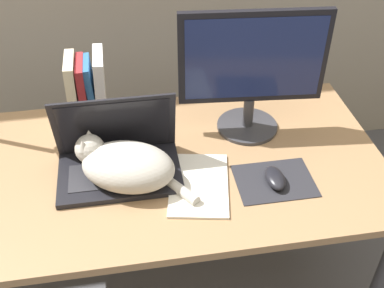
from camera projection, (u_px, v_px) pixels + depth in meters
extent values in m
cube|color=#93704C|center=(162.00, 167.00, 1.56)|extent=(1.44, 0.76, 0.03)
cylinder|color=#38383D|center=(308.00, 162.00, 2.12)|extent=(0.04, 0.04, 0.69)
cube|color=black|center=(120.00, 174.00, 1.50)|extent=(0.38, 0.24, 0.02)
cube|color=#28282D|center=(120.00, 174.00, 1.48)|extent=(0.31, 0.12, 0.00)
cube|color=black|center=(115.00, 125.00, 1.49)|extent=(0.38, 0.06, 0.23)
cube|color=black|center=(115.00, 126.00, 1.49)|extent=(0.34, 0.05, 0.20)
ellipsoid|color=#B2ADA3|center=(128.00, 167.00, 1.44)|extent=(0.33, 0.28, 0.13)
sphere|color=#B2ADA3|center=(90.00, 149.00, 1.46)|extent=(0.09, 0.09, 0.09)
cone|color=#B2ADA3|center=(89.00, 135.00, 1.46)|extent=(0.04, 0.04, 0.03)
cone|color=#B2ADA3|center=(83.00, 145.00, 1.42)|extent=(0.04, 0.04, 0.03)
cylinder|color=#B2ADA3|center=(180.00, 190.00, 1.43)|extent=(0.11, 0.13, 0.03)
cylinder|color=#333338|center=(247.00, 126.00, 1.70)|extent=(0.21, 0.21, 0.01)
cylinder|color=#333338|center=(248.00, 112.00, 1.66)|extent=(0.04, 0.04, 0.11)
cube|color=black|center=(253.00, 58.00, 1.53)|extent=(0.48, 0.06, 0.32)
cube|color=navy|center=(255.00, 59.00, 1.52)|extent=(0.44, 0.04, 0.28)
cube|color=#232328|center=(274.00, 181.00, 1.48)|extent=(0.24, 0.18, 0.00)
ellipsoid|color=black|center=(275.00, 178.00, 1.47)|extent=(0.06, 0.11, 0.03)
cube|color=beige|center=(73.00, 92.00, 1.65)|extent=(0.04, 0.15, 0.25)
cube|color=maroon|center=(83.00, 92.00, 1.66)|extent=(0.03, 0.15, 0.24)
cube|color=#285B93|center=(92.00, 92.00, 1.67)|extent=(0.03, 0.13, 0.23)
cube|color=white|center=(100.00, 88.00, 1.66)|extent=(0.05, 0.16, 0.26)
cube|color=silver|center=(199.00, 184.00, 1.47)|extent=(0.23, 0.31, 0.01)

